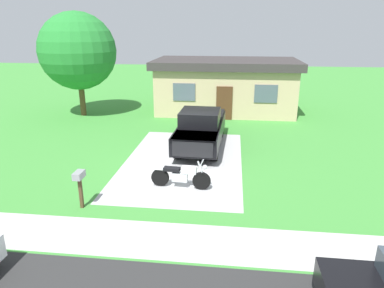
{
  "coord_description": "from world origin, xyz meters",
  "views": [
    {
      "loc": [
        2.04,
        -14.28,
        5.63
      ],
      "look_at": [
        0.41,
        -0.25,
        0.9
      ],
      "focal_mm": 33.06,
      "sensor_mm": 36.0,
      "label": 1
    }
  ],
  "objects_px": {
    "pickup_truck": "(201,127)",
    "motorcycle": "(181,176)",
    "neighbor_house": "(226,85)",
    "shade_tree": "(78,51)",
    "mailbox": "(79,180)"
  },
  "relations": [
    {
      "from": "motorcycle",
      "to": "shade_tree",
      "type": "distance_m",
      "value": 13.55
    },
    {
      "from": "pickup_truck",
      "to": "motorcycle",
      "type": "bearing_deg",
      "value": -93.53
    },
    {
      "from": "pickup_truck",
      "to": "shade_tree",
      "type": "relative_size",
      "value": 0.87
    },
    {
      "from": "neighbor_house",
      "to": "shade_tree",
      "type": "bearing_deg",
      "value": -165.68
    },
    {
      "from": "pickup_truck",
      "to": "neighbor_house",
      "type": "height_order",
      "value": "neighbor_house"
    },
    {
      "from": "shade_tree",
      "to": "neighbor_house",
      "type": "height_order",
      "value": "shade_tree"
    },
    {
      "from": "motorcycle",
      "to": "pickup_truck",
      "type": "xyz_separation_m",
      "value": [
        0.3,
        4.78,
        0.48
      ]
    },
    {
      "from": "motorcycle",
      "to": "neighbor_house",
      "type": "relative_size",
      "value": 0.23
    },
    {
      "from": "mailbox",
      "to": "neighbor_house",
      "type": "bearing_deg",
      "value": 73.7
    },
    {
      "from": "motorcycle",
      "to": "mailbox",
      "type": "relative_size",
      "value": 1.76
    },
    {
      "from": "motorcycle",
      "to": "pickup_truck",
      "type": "height_order",
      "value": "pickup_truck"
    },
    {
      "from": "motorcycle",
      "to": "mailbox",
      "type": "bearing_deg",
      "value": -148.15
    },
    {
      "from": "motorcycle",
      "to": "mailbox",
      "type": "xyz_separation_m",
      "value": [
        -2.99,
        -1.86,
        0.51
      ]
    },
    {
      "from": "pickup_truck",
      "to": "shade_tree",
      "type": "distance_m",
      "value": 10.48
    },
    {
      "from": "motorcycle",
      "to": "shade_tree",
      "type": "bearing_deg",
      "value": 128.07
    }
  ]
}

